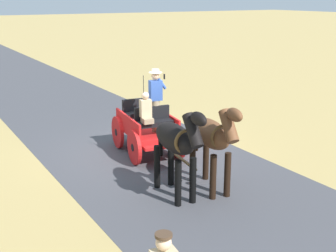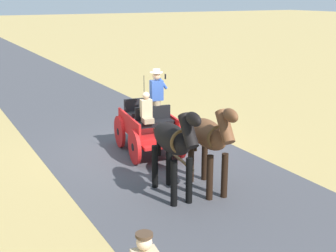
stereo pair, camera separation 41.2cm
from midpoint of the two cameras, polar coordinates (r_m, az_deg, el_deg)
ground_plane at (r=13.48m, az=-2.75°, el=-3.11°), size 200.00×200.00×0.00m
road_surface at (r=13.48m, az=-2.75°, el=-3.09°), size 5.49×160.00×0.01m
horse_drawn_carriage at (r=13.03m, az=-1.49°, el=-0.02°), size 1.72×4.51×2.50m
horse_near_side at (r=10.39m, az=6.42°, el=-1.41°), size 0.80×2.15×2.21m
horse_off_side at (r=10.03m, az=1.87°, el=-1.96°), size 0.69×2.14×2.21m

